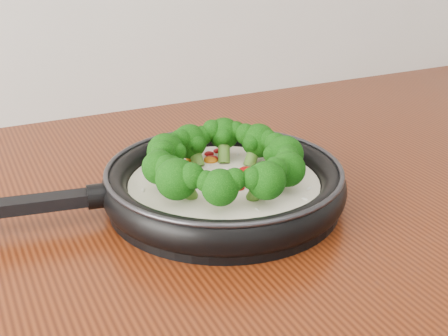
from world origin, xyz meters
name	(u,v)px	position (x,y,z in m)	size (l,w,h in m)	color
skillet	(222,180)	(-0.15, 1.07, 0.93)	(0.50, 0.35, 0.09)	black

